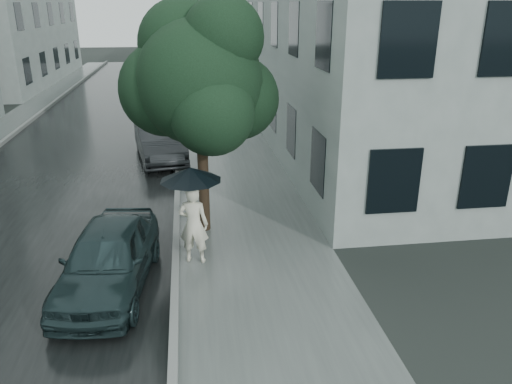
{
  "coord_description": "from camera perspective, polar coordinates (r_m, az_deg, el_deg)",
  "views": [
    {
      "loc": [
        -1.16,
        -8.42,
        5.3
      ],
      "look_at": [
        0.28,
        2.02,
        1.3
      ],
      "focal_mm": 35.0,
      "sensor_mm": 36.0,
      "label": 1
    }
  ],
  "objects": [
    {
      "name": "ground",
      "position": [
        10.01,
        -0.02,
        -11.16
      ],
      "size": [
        120.0,
        120.0,
        0.0
      ],
      "primitive_type": "plane",
      "color": "black",
      "rests_on": "ground"
    },
    {
      "name": "sidewalk",
      "position": [
        21.14,
        -3.83,
        6.23
      ],
      "size": [
        3.5,
        60.0,
        0.01
      ],
      "primitive_type": "cube",
      "color": "slate",
      "rests_on": "ground"
    },
    {
      "name": "pedestrian",
      "position": [
        10.73,
        -7.15,
        -3.71
      ],
      "size": [
        0.71,
        0.55,
        1.74
      ],
      "primitive_type": "imported",
      "rotation": [
        0.0,
        0.0,
        2.91
      ],
      "color": "silver",
      "rests_on": "sidewalk"
    },
    {
      "name": "lamp_post",
      "position": [
        20.9,
        -7.44,
        14.49
      ],
      "size": [
        0.85,
        0.32,
        5.38
      ],
      "rotation": [
        0.0,
        0.0,
        0.04
      ],
      "color": "black",
      "rests_on": "ground"
    },
    {
      "name": "street_tree",
      "position": [
        11.65,
        -6.48,
        12.69
      ],
      "size": [
        3.74,
        3.4,
        5.51
      ],
      "color": "#332619",
      "rests_on": "ground"
    },
    {
      "name": "car_far",
      "position": [
        18.28,
        -10.99,
        5.79
      ],
      "size": [
        2.13,
        4.33,
        1.37
      ],
      "primitive_type": "imported",
      "rotation": [
        0.0,
        0.0,
        0.17
      ],
      "color": "#26292C",
      "rests_on": "ground"
    },
    {
      "name": "building_near",
      "position": [
        28.71,
        5.79,
        19.09
      ],
      "size": [
        7.02,
        36.0,
        9.0
      ],
      "color": "#93A09C",
      "rests_on": "ground"
    },
    {
      "name": "car_near",
      "position": [
        10.19,
        -16.52,
        -7.22
      ],
      "size": [
        1.99,
        4.0,
        1.31
      ],
      "primitive_type": "imported",
      "rotation": [
        0.0,
        0.0,
        -0.12
      ],
      "color": "#1B2C2E",
      "rests_on": "ground"
    },
    {
      "name": "umbrella",
      "position": [
        10.28,
        -7.49,
        2.05
      ],
      "size": [
        1.38,
        1.38,
        1.28
      ],
      "rotation": [
        0.0,
        0.0,
        -0.08
      ],
      "color": "black",
      "rests_on": "ground"
    },
    {
      "name": "kerb_near",
      "position": [
        21.08,
        -8.82,
        6.19
      ],
      "size": [
        0.15,
        60.0,
        0.15
      ],
      "primitive_type": "cube",
      "color": "slate",
      "rests_on": "ground"
    },
    {
      "name": "kerb_far",
      "position": [
        22.34,
        -27.12,
        4.96
      ],
      "size": [
        0.15,
        60.0,
        0.15
      ],
      "primitive_type": "cube",
      "color": "slate",
      "rests_on": "ground"
    },
    {
      "name": "asphalt_road",
      "position": [
        21.45,
        -18.22,
        5.44
      ],
      "size": [
        6.85,
        60.0,
        0.0
      ],
      "primitive_type": "cube",
      "color": "black",
      "rests_on": "ground"
    }
  ]
}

